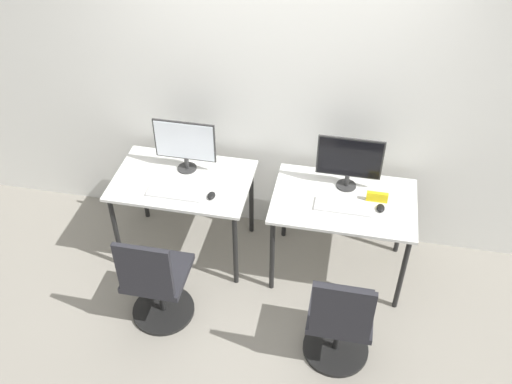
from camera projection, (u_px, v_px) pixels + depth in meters
ground_plane at (253, 289)px, 4.63m from camera, size 20.00×20.00×0.00m
wall_back at (274, 85)px, 4.36m from camera, size 12.00×0.05×2.80m
desk_left at (183, 187)px, 4.57m from camera, size 1.09×0.72×0.76m
monitor_left at (185, 143)px, 4.46m from camera, size 0.50×0.15×0.44m
keyboard_left at (175, 192)px, 4.37m from camera, size 0.43×0.16×0.02m
mouse_left at (211, 196)px, 4.33m from camera, size 0.06×0.09×0.03m
office_chair_left at (156, 284)px, 4.18m from camera, size 0.48×0.48×0.91m
desk_right at (343, 208)px, 4.37m from camera, size 1.09×0.72×0.76m
monitor_right at (349, 160)px, 4.29m from camera, size 0.50×0.15×0.44m
keyboard_right at (343, 206)px, 4.24m from camera, size 0.43×0.16×0.02m
mouse_right at (381, 208)px, 4.22m from camera, size 0.06×0.09×0.03m
office_chair_right at (339, 324)px, 3.91m from camera, size 0.48×0.48×0.91m
placard_right at (377, 197)px, 4.28m from camera, size 0.16×0.03×0.08m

